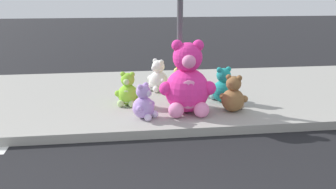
{
  "coord_description": "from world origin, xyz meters",
  "views": [
    {
      "loc": [
        -0.13,
        -2.37,
        2.25
      ],
      "look_at": [
        0.67,
        3.6,
        0.55
      ],
      "focal_mm": 39.52,
      "sensor_mm": 36.0,
      "label": 1
    }
  ],
  "objects_px": {
    "plush_pink_large": "(187,84)",
    "plush_white": "(158,78)",
    "plush_teal": "(223,88)",
    "plush_lime": "(128,92)",
    "plush_yellow": "(181,81)",
    "plush_brown": "(233,96)",
    "plush_lavender": "(144,104)",
    "sign_pole": "(180,13)"
  },
  "relations": [
    {
      "from": "plush_pink_large",
      "to": "plush_white",
      "type": "bearing_deg",
      "value": 102.96
    },
    {
      "from": "plush_teal",
      "to": "plush_white",
      "type": "bearing_deg",
      "value": 139.51
    },
    {
      "from": "plush_lime",
      "to": "plush_yellow",
      "type": "bearing_deg",
      "value": 30.0
    },
    {
      "from": "plush_pink_large",
      "to": "plush_lime",
      "type": "xyz_separation_m",
      "value": [
        -1.03,
        0.58,
        -0.26
      ]
    },
    {
      "from": "plush_teal",
      "to": "plush_brown",
      "type": "relative_size",
      "value": 1.03
    },
    {
      "from": "plush_brown",
      "to": "plush_teal",
      "type": "bearing_deg",
      "value": 92.46
    },
    {
      "from": "plush_white",
      "to": "plush_lavender",
      "type": "distance_m",
      "value": 1.83
    },
    {
      "from": "plush_teal",
      "to": "plush_lime",
      "type": "relative_size",
      "value": 1.08
    },
    {
      "from": "plush_white",
      "to": "plush_lavender",
      "type": "bearing_deg",
      "value": -103.15
    },
    {
      "from": "plush_yellow",
      "to": "plush_brown",
      "type": "bearing_deg",
      "value": -59.78
    },
    {
      "from": "plush_lavender",
      "to": "sign_pole",
      "type": "bearing_deg",
      "value": 47.69
    },
    {
      "from": "plush_brown",
      "to": "plush_lime",
      "type": "height_order",
      "value": "plush_brown"
    },
    {
      "from": "plush_white",
      "to": "plush_lime",
      "type": "height_order",
      "value": "plush_white"
    },
    {
      "from": "sign_pole",
      "to": "plush_brown",
      "type": "distance_m",
      "value": 1.79
    },
    {
      "from": "plush_lime",
      "to": "plush_white",
      "type": "bearing_deg",
      "value": 55.79
    },
    {
      "from": "sign_pole",
      "to": "plush_brown",
      "type": "bearing_deg",
      "value": -35.45
    },
    {
      "from": "sign_pole",
      "to": "plush_lavender",
      "type": "xyz_separation_m",
      "value": [
        -0.73,
        -0.81,
        -1.45
      ]
    },
    {
      "from": "plush_lime",
      "to": "plush_teal",
      "type": "bearing_deg",
      "value": -0.26
    },
    {
      "from": "plush_pink_large",
      "to": "plush_lavender",
      "type": "xyz_separation_m",
      "value": [
        -0.78,
        -0.22,
        -0.27
      ]
    },
    {
      "from": "plush_pink_large",
      "to": "plush_lavender",
      "type": "height_order",
      "value": "plush_pink_large"
    },
    {
      "from": "plush_pink_large",
      "to": "plush_white",
      "type": "xyz_separation_m",
      "value": [
        -0.36,
        1.57,
        -0.24
      ]
    },
    {
      "from": "plush_lavender",
      "to": "plush_yellow",
      "type": "relative_size",
      "value": 0.91
    },
    {
      "from": "plush_brown",
      "to": "plush_yellow",
      "type": "bearing_deg",
      "value": 120.22
    },
    {
      "from": "plush_pink_large",
      "to": "plush_white",
      "type": "height_order",
      "value": "plush_pink_large"
    },
    {
      "from": "plush_lavender",
      "to": "plush_yellow",
      "type": "xyz_separation_m",
      "value": [
        0.87,
        1.45,
        0.02
      ]
    },
    {
      "from": "plush_teal",
      "to": "plush_brown",
      "type": "distance_m",
      "value": 0.61
    },
    {
      "from": "plush_pink_large",
      "to": "plush_lime",
      "type": "height_order",
      "value": "plush_pink_large"
    },
    {
      "from": "plush_pink_large",
      "to": "plush_brown",
      "type": "height_order",
      "value": "plush_pink_large"
    },
    {
      "from": "sign_pole",
      "to": "plush_lavender",
      "type": "bearing_deg",
      "value": -132.31
    },
    {
      "from": "plush_pink_large",
      "to": "plush_lime",
      "type": "distance_m",
      "value": 1.21
    },
    {
      "from": "plush_brown",
      "to": "plush_lime",
      "type": "bearing_deg",
      "value": 161.75
    },
    {
      "from": "plush_yellow",
      "to": "plush_lime",
      "type": "relative_size",
      "value": 1.05
    },
    {
      "from": "plush_white",
      "to": "plush_brown",
      "type": "xyz_separation_m",
      "value": [
        1.19,
        -1.6,
        -0.01
      ]
    },
    {
      "from": "plush_white",
      "to": "plush_yellow",
      "type": "distance_m",
      "value": 0.57
    },
    {
      "from": "plush_lavender",
      "to": "plush_teal",
      "type": "relative_size",
      "value": 0.88
    },
    {
      "from": "sign_pole",
      "to": "plush_lavender",
      "type": "height_order",
      "value": "sign_pole"
    },
    {
      "from": "plush_pink_large",
      "to": "plush_teal",
      "type": "relative_size",
      "value": 1.87
    },
    {
      "from": "plush_white",
      "to": "plush_teal",
      "type": "height_order",
      "value": "plush_teal"
    },
    {
      "from": "sign_pole",
      "to": "plush_teal",
      "type": "bearing_deg",
      "value": -1.17
    },
    {
      "from": "plush_pink_large",
      "to": "plush_lavender",
      "type": "relative_size",
      "value": 2.12
    },
    {
      "from": "plush_lavender",
      "to": "plush_pink_large",
      "type": "bearing_deg",
      "value": 15.65
    },
    {
      "from": "plush_teal",
      "to": "plush_lime",
      "type": "height_order",
      "value": "plush_teal"
    }
  ]
}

